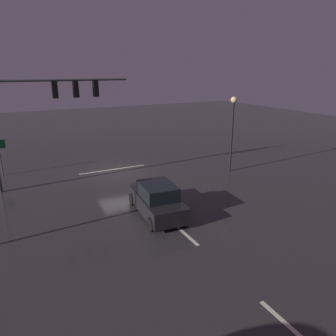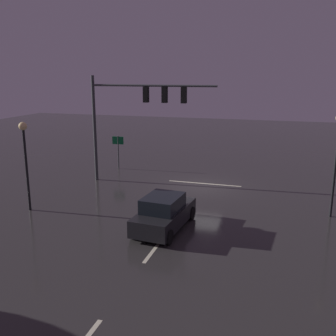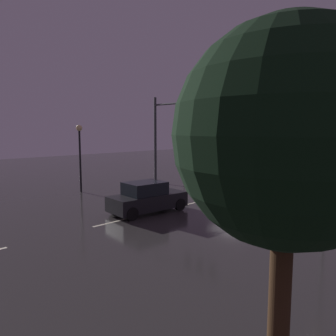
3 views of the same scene
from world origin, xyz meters
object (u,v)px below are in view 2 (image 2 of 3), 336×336
car_approaching (164,213)px  route_sign (118,145)px  street_lamp_right_kerb (25,149)px  traffic_signal_assembly (135,107)px

car_approaching → route_sign: bearing=-56.4°
car_approaching → route_sign: 12.82m
car_approaching → street_lamp_right_kerb: street_lamp_right_kerb is taller
street_lamp_right_kerb → route_sign: (-0.77, -10.22, -1.53)m
route_sign → street_lamp_right_kerb: bearing=85.7°
traffic_signal_assembly → car_approaching: (-4.22, 7.18, -4.39)m
traffic_signal_assembly → street_lamp_right_kerb: 7.88m
route_sign → traffic_signal_assembly: bearing=129.6°
car_approaching → street_lamp_right_kerb: bearing=-3.0°
street_lamp_right_kerb → route_sign: bearing=-94.3°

